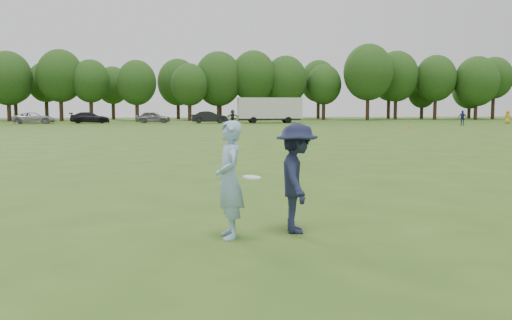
# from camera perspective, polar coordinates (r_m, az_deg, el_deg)

# --- Properties ---
(ground) EXTENTS (200.00, 200.00, 0.00)m
(ground) POSITION_cam_1_polar(r_m,az_deg,el_deg) (9.15, 4.42, -7.21)
(ground) COLOR #2E5417
(ground) RESTS_ON ground
(thrower) EXTENTS (0.51, 0.71, 1.82)m
(thrower) POSITION_cam_1_polar(r_m,az_deg,el_deg) (8.36, -2.82, -2.08)
(thrower) COLOR #93B7E3
(thrower) RESTS_ON ground
(defender) EXTENTS (0.79, 1.21, 1.77)m
(defender) POSITION_cam_1_polar(r_m,az_deg,el_deg) (8.75, 4.32, -1.91)
(defender) COLOR #1A1F39
(defender) RESTS_ON ground
(player_far_b) EXTENTS (0.97, 0.98, 1.66)m
(player_far_b) POSITION_cam_1_polar(r_m,az_deg,el_deg) (64.02, 20.89, 4.16)
(player_far_b) COLOR navy
(player_far_b) RESTS_ON ground
(player_far_c) EXTENTS (0.85, 0.61, 1.62)m
(player_far_c) POSITION_cam_1_polar(r_m,az_deg,el_deg) (73.63, 24.96, 4.13)
(player_far_c) COLOR gold
(player_far_c) RESTS_ON ground
(player_far_d) EXTENTS (1.66, 1.02, 1.71)m
(player_far_d) POSITION_cam_1_polar(r_m,az_deg,el_deg) (65.03, -2.47, 4.56)
(player_far_d) COLOR #272727
(player_far_d) RESTS_ON ground
(car_c) EXTENTS (5.18, 2.91, 1.37)m
(car_c) POSITION_cam_1_polar(r_m,az_deg,el_deg) (71.19, -22.33, 4.10)
(car_c) COLOR #9D9DA1
(car_c) RESTS_ON ground
(car_d) EXTENTS (4.96, 2.41, 1.39)m
(car_d) POSITION_cam_1_polar(r_m,az_deg,el_deg) (70.85, -17.09, 4.28)
(car_d) COLOR black
(car_d) RESTS_ON ground
(car_e) EXTENTS (4.43, 2.06, 1.47)m
(car_e) POSITION_cam_1_polar(r_m,az_deg,el_deg) (70.09, -10.78, 4.44)
(car_e) COLOR slate
(car_e) RESTS_ON ground
(car_f) EXTENTS (4.60, 1.76, 1.50)m
(car_f) POSITION_cam_1_polar(r_m,az_deg,el_deg) (68.26, -4.92, 4.51)
(car_f) COLOR black
(car_f) RESTS_ON ground
(field_cone) EXTENTS (0.28, 0.28, 0.30)m
(field_cone) POSITION_cam_1_polar(r_m,az_deg,el_deg) (52.97, 15.75, 3.36)
(field_cone) COLOR #FF4C0D
(field_cone) RESTS_ON ground
(disc_in_play) EXTENTS (0.28, 0.28, 0.06)m
(disc_in_play) POSITION_cam_1_polar(r_m,az_deg,el_deg) (8.11, -0.43, -1.85)
(disc_in_play) COLOR white
(disc_in_play) RESTS_ON ground
(cargo_trailer) EXTENTS (9.00, 2.75, 3.20)m
(cargo_trailer) POSITION_cam_1_polar(r_m,az_deg,el_deg) (68.90, 1.43, 5.39)
(cargo_trailer) COLOR silver
(cargo_trailer) RESTS_ON ground
(treeline) EXTENTS (130.35, 18.39, 11.74)m
(treeline) POSITION_cam_1_polar(r_m,az_deg,el_deg) (85.87, -4.06, 8.41)
(treeline) COLOR #332114
(treeline) RESTS_ON ground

